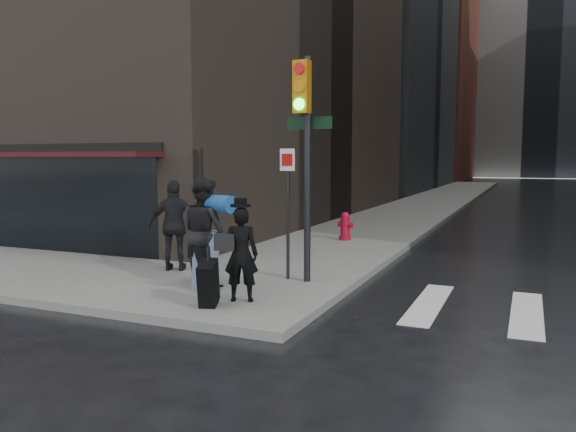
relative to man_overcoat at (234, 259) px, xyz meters
name	(u,v)px	position (x,y,z in m)	size (l,w,h in m)	color
ground	(228,297)	(-0.58, 0.78, -0.89)	(140.00, 140.00, 0.00)	black
sidewalk_left	(441,198)	(-0.58, 27.78, -0.82)	(4.00, 50.00, 0.15)	slate
bldg_left_far	(379,76)	(-13.58, 62.78, 12.11)	(22.00, 20.00, 26.00)	brown
bldg_distant	(542,61)	(5.42, 78.78, 15.11)	(40.00, 12.00, 32.00)	gray
storefront	(29,186)	(-7.58, 2.68, 0.93)	(8.40, 1.11, 2.83)	black
man_overcoat	(234,259)	(0.00, 0.00, 0.00)	(0.90, 1.13, 1.78)	black
man_jeans	(205,232)	(-1.08, 0.85, 0.29)	(1.38, 1.29, 2.05)	black
man_greycoat	(175,225)	(-2.48, 1.89, 0.23)	(1.24, 0.90, 1.95)	black
traffic_light	(303,138)	(0.48, 1.89, 2.05)	(1.08, 0.53, 4.33)	black
fire_hydrant	(345,227)	(-0.50, 7.72, -0.37)	(0.48, 0.36, 0.83)	#A90A23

